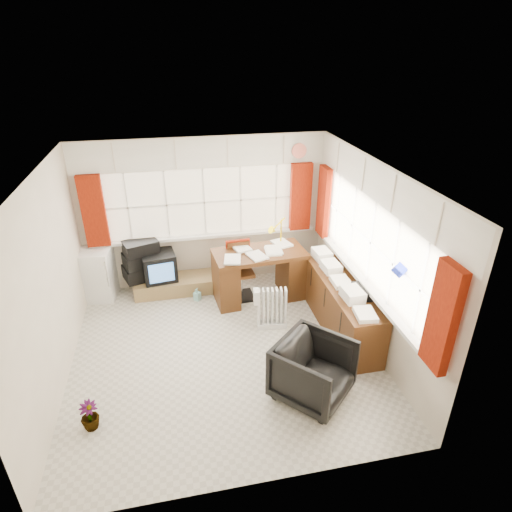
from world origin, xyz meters
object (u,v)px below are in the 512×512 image
(desk_lamp, at_px, (281,225))
(mini_fridge, at_px, (97,274))
(desk, at_px, (259,272))
(office_chair, at_px, (313,371))
(task_chair, at_px, (240,267))
(crt_tv, at_px, (159,266))
(tv_bench, at_px, (177,284))
(credenza, at_px, (340,305))
(radiator, at_px, (272,312))

(desk_lamp, bearing_deg, mini_fridge, 174.65)
(desk, bearing_deg, office_chair, -85.97)
(desk, height_order, desk_lamp, desk_lamp)
(desk_lamp, xyz_separation_m, task_chair, (-0.71, -0.11, -0.63))
(desk_lamp, height_order, office_chair, desk_lamp)
(mini_fridge, bearing_deg, desk, -11.91)
(crt_tv, xyz_separation_m, mini_fridge, (-0.99, 0.05, -0.06))
(desk, relative_size, mini_fridge, 1.74)
(tv_bench, height_order, mini_fridge, mini_fridge)
(task_chair, bearing_deg, credenza, -43.68)
(credenza, relative_size, mini_fridge, 2.33)
(radiator, distance_m, crt_tv, 2.08)
(mini_fridge, bearing_deg, crt_tv, -2.90)
(radiator, relative_size, tv_bench, 0.46)
(radiator, bearing_deg, tv_bench, 135.42)
(tv_bench, relative_size, mini_fridge, 1.63)
(crt_tv, bearing_deg, desk_lamp, -6.56)
(tv_bench, bearing_deg, desk, -19.35)
(desk, bearing_deg, mini_fridge, 168.09)
(desk, distance_m, office_chair, 2.27)
(desk, relative_size, desk_lamp, 3.36)
(office_chair, bearing_deg, credenza, 12.76)
(mini_fridge, bearing_deg, desk_lamp, -5.35)
(desk_lamp, xyz_separation_m, office_chair, (-0.25, -2.52, -0.77))
(radiator, bearing_deg, credenza, -12.87)
(office_chair, relative_size, tv_bench, 0.58)
(desk, height_order, office_chair, desk)
(desk, relative_size, task_chair, 1.57)
(desk, relative_size, tv_bench, 1.07)
(credenza, height_order, tv_bench, credenza)
(tv_bench, relative_size, crt_tv, 2.41)
(credenza, relative_size, tv_bench, 1.43)
(crt_tv, bearing_deg, mini_fridge, 177.10)
(mini_fridge, bearing_deg, office_chair, -45.87)
(credenza, xyz_separation_m, tv_bench, (-2.28, 1.52, -0.27))
(radiator, relative_size, crt_tv, 1.10)
(task_chair, xyz_separation_m, crt_tv, (-1.28, 0.34, -0.02))
(task_chair, distance_m, tv_bench, 1.13)
(credenza, bearing_deg, tv_bench, 146.29)
(office_chair, xyz_separation_m, credenza, (0.81, 1.20, 0.02))
(desk, height_order, mini_fridge, desk)
(task_chair, bearing_deg, tv_bench, 162.89)
(tv_bench, bearing_deg, desk_lamp, -6.58)
(task_chair, height_order, tv_bench, task_chair)
(credenza, bearing_deg, crt_tv, 148.63)
(task_chair, distance_m, office_chair, 2.46)
(office_chair, height_order, tv_bench, office_chair)
(office_chair, distance_m, tv_bench, 3.10)
(tv_bench, bearing_deg, radiator, -44.58)
(task_chair, relative_size, credenza, 0.48)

